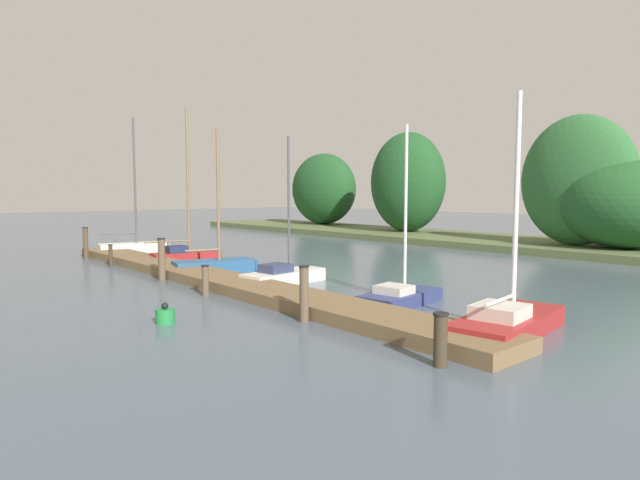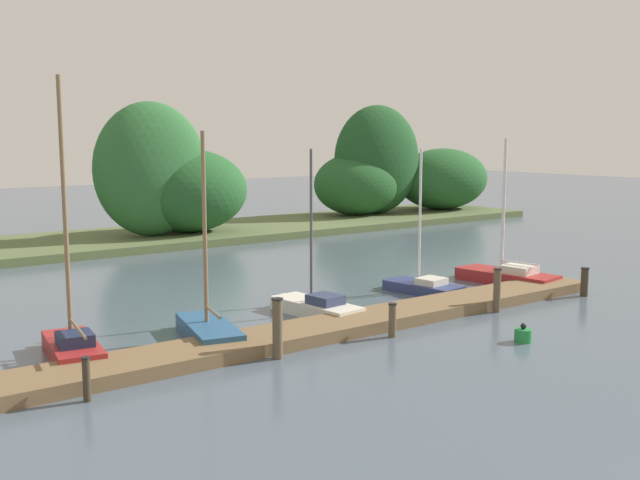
# 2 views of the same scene
# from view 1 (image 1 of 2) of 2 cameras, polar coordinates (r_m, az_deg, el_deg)

# --- Properties ---
(dock_pier) EXTENTS (23.72, 1.80, 0.35)m
(dock_pier) POSITION_cam_1_polar(r_m,az_deg,el_deg) (19.61, -11.49, -3.99)
(dock_pier) COLOR brown
(dock_pier) RESTS_ON ground
(far_shore) EXTENTS (59.95, 8.00, 7.57)m
(far_shore) POSITION_cam_1_polar(r_m,az_deg,el_deg) (32.46, 27.47, 3.91)
(far_shore) COLOR #56663D
(far_shore) RESTS_ON ground
(sailboat_0) EXTENTS (1.67, 3.65, 7.09)m
(sailboat_0) POSITION_cam_1_polar(r_m,az_deg,el_deg) (29.98, -19.05, -0.64)
(sailboat_0) COLOR silver
(sailboat_0) RESTS_ON ground
(sailboat_1) EXTENTS (1.52, 3.51, 7.08)m
(sailboat_1) POSITION_cam_1_polar(r_m,az_deg,el_deg) (25.66, -14.01, -1.33)
(sailboat_1) COLOR maroon
(sailboat_1) RESTS_ON ground
(sailboat_2) EXTENTS (1.83, 3.52, 5.74)m
(sailboat_2) POSITION_cam_1_polar(r_m,az_deg,el_deg) (22.30, -10.87, -2.45)
(sailboat_2) COLOR #285684
(sailboat_2) RESTS_ON ground
(sailboat_3) EXTENTS (1.48, 3.56, 5.20)m
(sailboat_3) POSITION_cam_1_polar(r_m,az_deg,el_deg) (19.24, -3.63, -3.68)
(sailboat_3) COLOR silver
(sailboat_3) RESTS_ON ground
(sailboat_4) EXTENTS (1.63, 3.13, 5.17)m
(sailboat_4) POSITION_cam_1_polar(r_m,az_deg,el_deg) (15.86, 8.71, -5.70)
(sailboat_4) COLOR navy
(sailboat_4) RESTS_ON ground
(sailboat_5) EXTENTS (1.95, 4.16, 5.50)m
(sailboat_5) POSITION_cam_1_polar(r_m,az_deg,el_deg) (13.16, 19.49, -7.91)
(sailboat_5) COLOR maroon
(sailboat_5) RESTS_ON ground
(mooring_piling_0) EXTENTS (0.27, 0.27, 1.55)m
(mooring_piling_0) POSITION_cam_1_polar(r_m,az_deg,el_deg) (28.48, -23.61, -0.29)
(mooring_piling_0) COLOR #4C3D28
(mooring_piling_0) RESTS_ON ground
(mooring_piling_1) EXTENTS (0.19, 0.19, 0.98)m
(mooring_piling_1) POSITION_cam_1_polar(r_m,az_deg,el_deg) (25.09, -21.34, -1.54)
(mooring_piling_1) COLOR #3D3323
(mooring_piling_1) RESTS_ON ground
(mooring_piling_2) EXTENTS (0.30, 0.30, 1.56)m
(mooring_piling_2) POSITION_cam_1_polar(r_m,az_deg,el_deg) (20.54, -16.46, -1.96)
(mooring_piling_2) COLOR brown
(mooring_piling_2) RESTS_ON ground
(mooring_piling_3) EXTENTS (0.24, 0.24, 0.97)m
(mooring_piling_3) POSITION_cam_1_polar(r_m,az_deg,el_deg) (17.20, -12.08, -4.20)
(mooring_piling_3) COLOR brown
(mooring_piling_3) RESTS_ON ground
(mooring_piling_4) EXTENTS (0.27, 0.27, 1.42)m
(mooring_piling_4) POSITION_cam_1_polar(r_m,az_deg,el_deg) (13.43, -1.70, -5.71)
(mooring_piling_4) COLOR brown
(mooring_piling_4) RESTS_ON ground
(mooring_piling_5) EXTENTS (0.30, 0.30, 1.02)m
(mooring_piling_5) POSITION_cam_1_polar(r_m,az_deg,el_deg) (10.33, 12.67, -10.27)
(mooring_piling_5) COLOR #3D3323
(mooring_piling_5) RESTS_ON ground
(channel_buoy_1) EXTENTS (0.47, 0.47, 0.52)m
(channel_buoy_1) POSITION_cam_1_polar(r_m,az_deg,el_deg) (13.92, -16.12, -7.72)
(channel_buoy_1) COLOR #23843D
(channel_buoy_1) RESTS_ON ground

